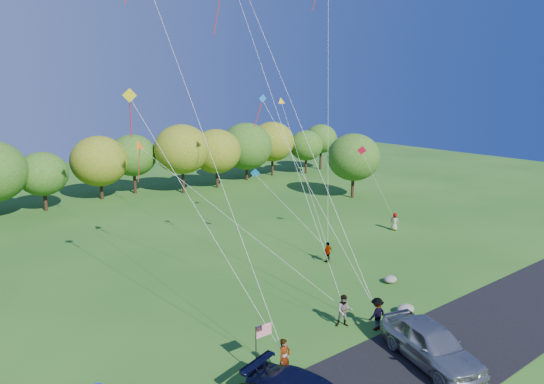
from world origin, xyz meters
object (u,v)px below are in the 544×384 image
(flyer_c, at_px, (377,314))
(flyer_e, at_px, (395,222))
(flyer_d, at_px, (328,252))
(minivan_silver, at_px, (431,344))
(flyer_a, at_px, (284,358))
(flyer_b, at_px, (344,311))

(flyer_c, xyz_separation_m, flyer_e, (15.36, 11.15, -0.10))
(flyer_d, distance_m, flyer_e, 10.63)
(flyer_e, bearing_deg, flyer_d, 74.46)
(minivan_silver, height_order, flyer_a, minivan_silver)
(flyer_a, xyz_separation_m, flyer_c, (6.57, 0.33, -0.00))
(minivan_silver, relative_size, flyer_d, 3.64)
(flyer_a, bearing_deg, flyer_b, 7.16)
(minivan_silver, distance_m, flyer_e, 21.74)
(minivan_silver, height_order, flyer_c, minivan_silver)
(flyer_c, relative_size, flyer_d, 1.16)
(flyer_b, distance_m, flyer_d, 9.75)
(flyer_b, distance_m, flyer_c, 1.72)
(flyer_b, bearing_deg, minivan_silver, -45.99)
(flyer_a, distance_m, flyer_d, 14.79)
(flyer_a, bearing_deg, minivan_silver, -38.54)
(flyer_a, height_order, flyer_d, flyer_a)
(flyer_b, bearing_deg, flyer_d, 88.55)
(flyer_b, xyz_separation_m, flyer_c, (1.12, -1.30, -0.00))
(flyer_c, bearing_deg, flyer_b, -49.32)
(flyer_b, bearing_deg, flyer_e, 68.05)
(flyer_d, bearing_deg, flyer_a, 30.80)
(minivan_silver, height_order, flyer_b, minivan_silver)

